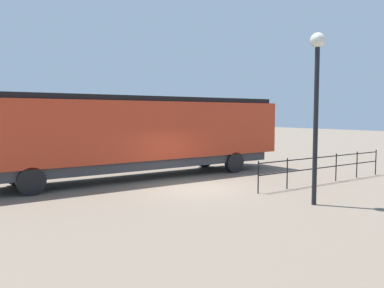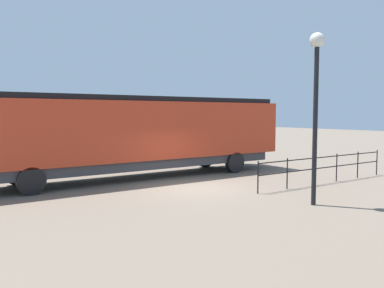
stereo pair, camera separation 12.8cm
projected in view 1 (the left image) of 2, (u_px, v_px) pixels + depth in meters
ground_plane at (196, 188)px, 16.74m from camera, size 120.00×120.00×0.00m
locomotive at (144, 132)px, 19.48m from camera, size 2.98×16.17×3.97m
lamp_post at (317, 85)px, 13.43m from camera, size 0.50×0.50×5.87m
platform_fence at (325, 165)px, 18.02m from camera, size 0.05×8.44×1.30m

